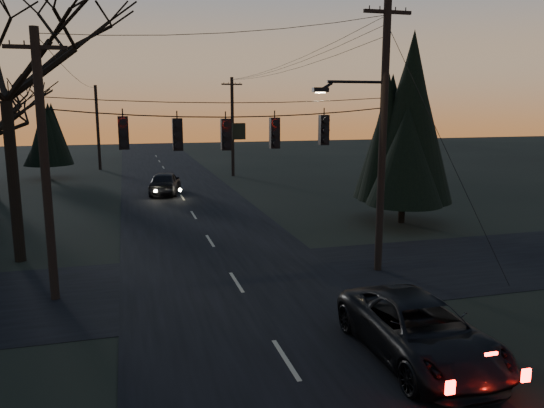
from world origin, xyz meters
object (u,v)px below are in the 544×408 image
object	(u,v)px
bare_tree_left	(0,32)
suv_near	(420,331)
utility_pole_far_r	(233,176)
utility_pole_right	(378,270)
utility_pole_left	(56,299)
utility_pole_far_l	(100,170)
evergreen_right	(405,129)
sedan_oncoming_a	(165,183)

from	to	relation	value
bare_tree_left	suv_near	bearing A→B (deg)	-46.70
utility_pole_far_r	suv_near	bearing A→B (deg)	-93.78
utility_pole_right	bare_tree_left	distance (m)	16.79
utility_pole_left	utility_pole_far_l	size ratio (longest dim) A/B	1.06
utility_pole_right	utility_pole_left	world-z (taller)	utility_pole_right
utility_pole_far_r	utility_pole_left	bearing A→B (deg)	-112.33
bare_tree_left	evergreen_right	distance (m)	18.89
bare_tree_left	suv_near	world-z (taller)	bare_tree_left
utility_pole_left	evergreen_right	bearing A→B (deg)	23.55
utility_pole_right	utility_pole_left	bearing A→B (deg)	180.00
utility_pole_far_l	suv_near	world-z (taller)	utility_pole_far_l
utility_pole_far_l	suv_near	bearing A→B (deg)	-77.87
utility_pole_right	utility_pole_far_r	bearing A→B (deg)	90.00
utility_pole_right	evergreen_right	world-z (taller)	evergreen_right
utility_pole_far_l	sedan_oncoming_a	distance (m)	16.97
utility_pole_far_r	bare_tree_left	world-z (taller)	bare_tree_left
utility_pole_left	bare_tree_left	xyz separation A→B (m)	(-1.87, 4.94, 8.89)
sedan_oncoming_a	utility_pole_far_r	bearing A→B (deg)	-117.63
utility_pole_right	sedan_oncoming_a	xyz separation A→B (m)	(-6.50, 19.81, 0.81)
utility_pole_far_l	utility_pole_right	bearing A→B (deg)	-72.28
utility_pole_far_r	sedan_oncoming_a	distance (m)	10.49
utility_pole_right	suv_near	xyz separation A→B (m)	(-2.30, -6.81, 0.74)
utility_pole_right	sedan_oncoming_a	size ratio (longest dim) A/B	2.11
utility_pole_far_r	evergreen_right	distance (m)	21.97
utility_pole_right	sedan_oncoming_a	bearing A→B (deg)	108.17
suv_near	utility_pole_right	bearing A→B (deg)	71.26
utility_pole_right	utility_pole_left	xyz separation A→B (m)	(-11.50, 0.00, 0.00)
utility_pole_left	bare_tree_left	bearing A→B (deg)	110.73
utility_pole_left	bare_tree_left	size ratio (longest dim) A/B	0.67
utility_pole_far_r	sedan_oncoming_a	world-z (taller)	utility_pole_far_r
utility_pole_left	utility_pole_right	bearing A→B (deg)	0.00
utility_pole_right	bare_tree_left	size ratio (longest dim) A/B	0.79
utility_pole_far_l	bare_tree_left	bearing A→B (deg)	-93.44
utility_pole_left	sedan_oncoming_a	xyz separation A→B (m)	(5.00, 19.81, 0.81)
utility_pole_right	bare_tree_left	world-z (taller)	bare_tree_left
utility_pole_left	utility_pole_far_l	world-z (taller)	utility_pole_left
utility_pole_far_r	utility_pole_far_l	distance (m)	14.01
utility_pole_far_l	suv_near	distance (m)	43.79
evergreen_right	suv_near	distance (m)	16.32
utility_pole_far_r	suv_near	size ratio (longest dim) A/B	1.60
utility_pole_right	evergreen_right	bearing A→B (deg)	55.30
bare_tree_left	utility_pole_left	bearing A→B (deg)	-69.27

